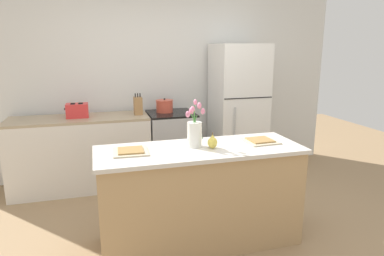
# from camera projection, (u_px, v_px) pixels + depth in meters

# --- Properties ---
(ground_plane) EXTENTS (10.00, 10.00, 0.00)m
(ground_plane) POSITION_uv_depth(u_px,v_px,m) (199.00, 241.00, 3.18)
(ground_plane) COLOR #997A56
(back_wall) EXTENTS (5.20, 0.08, 2.70)m
(back_wall) POSITION_uv_depth(u_px,v_px,m) (157.00, 77.00, 4.74)
(back_wall) COLOR silver
(back_wall) RESTS_ON ground_plane
(kitchen_island) EXTENTS (1.80, 0.66, 0.90)m
(kitchen_island) POSITION_uv_depth(u_px,v_px,m) (200.00, 196.00, 3.08)
(kitchen_island) COLOR tan
(kitchen_island) RESTS_ON ground_plane
(back_counter) EXTENTS (1.68, 0.60, 0.92)m
(back_counter) POSITION_uv_depth(u_px,v_px,m) (81.00, 153.00, 4.29)
(back_counter) COLOR silver
(back_counter) RESTS_ON ground_plane
(stove_range) EXTENTS (0.60, 0.61, 0.92)m
(stove_range) POSITION_uv_depth(u_px,v_px,m) (172.00, 146.00, 4.60)
(stove_range) COLOR #B2B5B7
(stove_range) RESTS_ON ground_plane
(refrigerator) EXTENTS (0.68, 0.67, 1.80)m
(refrigerator) POSITION_uv_depth(u_px,v_px,m) (238.00, 110.00, 4.75)
(refrigerator) COLOR white
(refrigerator) RESTS_ON ground_plane
(flower_vase) EXTENTS (0.18, 0.13, 0.41)m
(flower_vase) POSITION_uv_depth(u_px,v_px,m) (195.00, 132.00, 2.98)
(flower_vase) COLOR silver
(flower_vase) RESTS_ON kitchen_island
(pear_figurine) EXTENTS (0.09, 0.09, 0.14)m
(pear_figurine) POSITION_uv_depth(u_px,v_px,m) (212.00, 142.00, 2.95)
(pear_figurine) COLOR #E5CC4C
(pear_figurine) RESTS_ON kitchen_island
(plate_setting_left) EXTENTS (0.30, 0.30, 0.02)m
(plate_setting_left) POSITION_uv_depth(u_px,v_px,m) (131.00, 151.00, 2.84)
(plate_setting_left) COLOR beige
(plate_setting_left) RESTS_ON kitchen_island
(plate_setting_right) EXTENTS (0.30, 0.30, 0.02)m
(plate_setting_right) POSITION_uv_depth(u_px,v_px,m) (260.00, 141.00, 3.16)
(plate_setting_right) COLOR beige
(plate_setting_right) RESTS_ON kitchen_island
(toaster) EXTENTS (0.28, 0.18, 0.17)m
(toaster) POSITION_uv_depth(u_px,v_px,m) (77.00, 110.00, 4.17)
(toaster) COLOR red
(toaster) RESTS_ON back_counter
(cooking_pot) EXTENTS (0.23, 0.23, 0.19)m
(cooking_pot) POSITION_uv_depth(u_px,v_px,m) (165.00, 106.00, 4.51)
(cooking_pot) COLOR #CC4C38
(cooking_pot) RESTS_ON stove_range
(knife_block) EXTENTS (0.10, 0.14, 0.27)m
(knife_block) POSITION_uv_depth(u_px,v_px,m) (138.00, 106.00, 4.36)
(knife_block) COLOR #A37547
(knife_block) RESTS_ON back_counter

